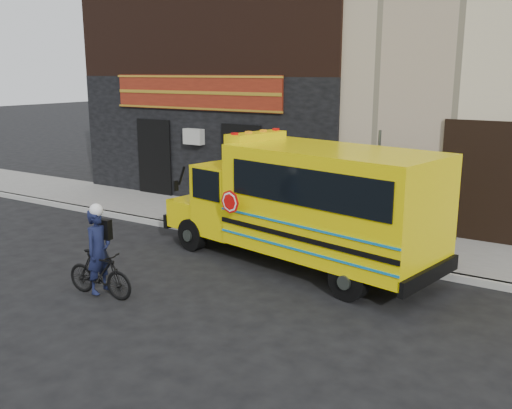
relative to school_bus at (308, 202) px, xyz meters
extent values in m
plane|color=black|center=(-1.01, -1.69, -1.51)|extent=(120.00, 120.00, 0.00)
cube|color=#9B9B95|center=(-1.01, 0.91, -1.43)|extent=(40.00, 0.20, 0.15)
cube|color=#63605C|center=(-1.01, 2.41, -1.43)|extent=(40.00, 3.00, 0.15)
cube|color=beige|center=(-1.01, 8.81, 4.64)|extent=(20.00, 10.00, 12.00)
cube|color=black|center=(-6.01, 3.86, 0.64)|extent=(10.00, 0.30, 4.00)
cube|color=black|center=(-6.01, 3.86, 4.14)|extent=(10.00, 0.28, 3.00)
cube|color=#621B0E|center=(-6.01, 3.69, 2.14)|extent=(6.50, 0.12, 1.10)
cube|color=black|center=(-7.81, 3.71, -0.11)|extent=(1.30, 0.10, 2.50)
cube|color=black|center=(-4.21, 3.71, -0.11)|extent=(1.30, 0.10, 2.50)
cylinder|color=black|center=(-2.96, -0.39, -1.11)|extent=(0.84, 0.43, 0.80)
cylinder|color=black|center=(-2.59, 1.48, -1.11)|extent=(0.84, 0.43, 0.80)
cylinder|color=black|center=(1.56, -1.27, -1.11)|extent=(0.84, 0.43, 0.80)
cylinder|color=black|center=(1.92, 0.60, -1.11)|extent=(0.84, 0.43, 0.80)
cube|color=#E0C804|center=(-3.22, 0.63, -0.71)|extent=(1.36, 2.15, 0.70)
cube|color=black|center=(-3.76, 0.74, -0.96)|extent=(0.51, 2.03, 0.35)
cube|color=#E0C804|center=(-2.14, 0.42, -0.21)|extent=(1.58, 2.29, 1.70)
cube|color=black|center=(-2.70, 0.53, 0.19)|extent=(0.40, 1.78, 0.90)
cube|color=#E0C804|center=(0.66, -0.12, 0.11)|extent=(4.84, 3.02, 2.25)
cube|color=black|center=(2.90, -0.56, -0.96)|extent=(0.54, 2.18, 0.30)
cube|color=black|center=(0.54, -1.23, 0.59)|extent=(3.84, 0.79, 0.75)
cube|color=#E0C804|center=(-1.55, 0.31, 1.27)|extent=(0.80, 1.67, 0.28)
cylinder|color=#C40907|center=(-1.36, -1.05, 0.04)|extent=(0.52, 0.13, 0.52)
cylinder|color=#3D443E|center=(0.99, 1.59, -0.01)|extent=(0.07, 0.07, 3.00)
cube|color=red|center=(1.02, 1.51, 0.93)|extent=(0.11, 0.25, 0.38)
cube|color=white|center=(1.02, 1.51, 0.46)|extent=(0.11, 0.25, 0.33)
imported|color=black|center=(-2.63, -3.69, -1.04)|extent=(1.58, 0.57, 0.93)
imported|color=black|center=(-2.71, -3.60, -0.67)|extent=(0.45, 0.64, 1.68)
camera|label=1|loc=(5.56, -10.94, 2.80)|focal=40.00mm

